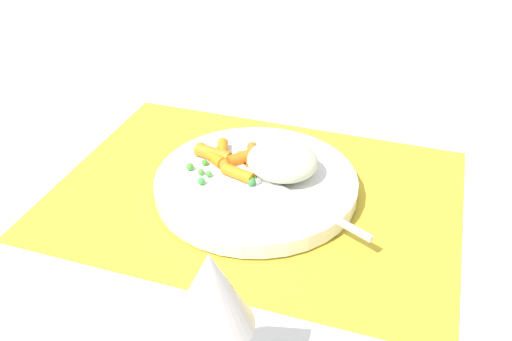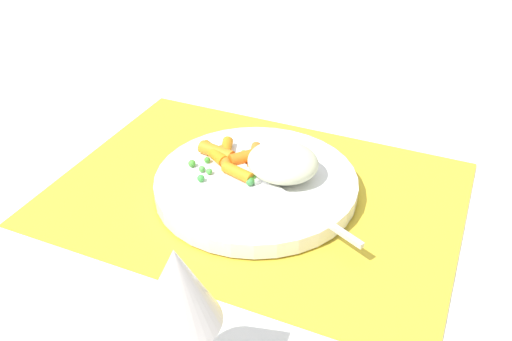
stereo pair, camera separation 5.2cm
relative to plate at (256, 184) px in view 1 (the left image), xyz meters
name	(u,v)px [view 1 (the left image)]	position (x,y,z in m)	size (l,w,h in m)	color
ground_plane	(256,194)	(0.00, 0.00, -0.02)	(2.40, 2.40, 0.00)	white
placemat	(256,192)	(0.00, 0.00, -0.01)	(0.49, 0.36, 0.01)	gold
plate	(256,184)	(0.00, 0.00, 0.00)	(0.25, 0.25, 0.02)	white
rice_mound	(282,161)	(-0.03, -0.02, 0.03)	(0.09, 0.08, 0.04)	beige
carrot_portion	(229,157)	(0.04, -0.02, 0.02)	(0.09, 0.08, 0.02)	orange
pea_scatter	(226,172)	(0.04, 0.01, 0.01)	(0.09, 0.08, 0.01)	#559A33
fork	(284,191)	(-0.04, 0.02, 0.01)	(0.19, 0.10, 0.01)	silver
wine_glass	(211,298)	(-0.05, 0.27, 0.09)	(0.07, 0.07, 0.15)	silver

